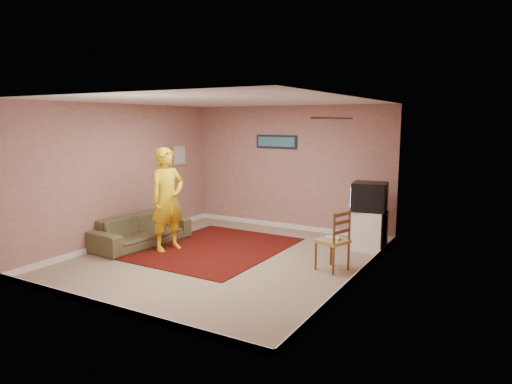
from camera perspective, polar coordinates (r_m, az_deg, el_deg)
The scene contains 26 objects.
ground at distance 7.77m, azimuth -3.96°, elevation -8.27°, with size 5.00×5.00×0.00m, color gray.
wall_back at distance 9.65m, azimuth 4.22°, elevation 2.99°, with size 4.50×0.02×2.60m, color tan.
wall_front at distance 5.61m, azimuth -18.40°, elevation -1.72°, with size 4.50×0.02×2.60m, color tan.
wall_left at distance 8.93m, azimuth -16.17°, elevation 2.18°, with size 0.02×5.00×2.60m, color tan.
wall_right at distance 6.52m, azimuth 12.60°, elevation -0.04°, with size 0.02×5.00×2.60m, color tan.
ceiling at distance 7.43m, azimuth -4.18°, elevation 11.27°, with size 4.50×5.00×0.02m, color silver.
baseboard_back at distance 9.85m, azimuth 4.11°, elevation -4.27°, with size 4.50×0.02×0.10m, color white.
baseboard_front at distance 5.97m, azimuth -17.73°, elevation -13.59°, with size 4.50×0.02×0.10m, color white.
baseboard_left at distance 9.14m, azimuth -15.79°, elevation -5.62°, with size 0.02×5.00×0.10m, color white.
baseboard_right at distance 6.83m, azimuth 12.16°, elevation -10.46°, with size 0.02×5.00×0.10m, color white.
window at distance 5.66m, azimuth 9.89°, elevation 0.23°, with size 0.01×1.10×1.50m, color black.
curtain_sheer at distance 5.56m, azimuth 9.17°, elevation -2.00°, with size 0.01×0.75×2.10m, color white.
curtain_floral at distance 6.21m, azimuth 11.32°, elevation -0.91°, with size 0.01×0.35×2.10m, color beige.
curtain_rod at distance 5.61m, azimuth 9.70°, elevation 9.09°, with size 0.02×0.02×1.40m, color brown.
picture_back at distance 9.71m, azimuth 2.56°, elevation 6.30°, with size 0.95×0.04×0.28m.
picture_left at distance 10.06m, azimuth -9.55°, elevation 4.56°, with size 0.04×0.38×0.42m.
area_rug at distance 8.35m, azimuth -5.14°, elevation -7.00°, with size 2.26×2.83×0.02m, color black.
tv_cabinet at distance 8.39m, azimuth 13.88°, elevation -4.67°, with size 0.56×0.51×0.72m, color white.
crt_tv at distance 8.27m, azimuth 14.00°, elevation -0.55°, with size 0.65×0.60×0.50m.
chair_a at distance 8.28m, azimuth 14.00°, elevation -3.55°, with size 0.40×0.38×0.48m.
dvd_player at distance 8.30m, azimuth 13.98°, elevation -3.95°, with size 0.33×0.24×0.06m, color #A6A6AA.
blue_throw at distance 8.43m, azimuth 14.40°, elevation -2.14°, with size 0.45×0.06×0.47m, color #8FC2EA.
chair_b at distance 7.12m, azimuth 9.56°, elevation -5.15°, with size 0.52×0.54×0.51m.
game_console at distance 7.13m, azimuth 9.55°, elevation -5.71°, with size 0.21×0.16×0.04m, color white.
sofa at distance 8.75m, azimuth -14.09°, elevation -4.67°, with size 1.90×0.74×0.56m, color brown.
person at distance 8.20m, azimuth -10.98°, elevation -0.91°, with size 0.67×0.44×1.83m, color yellow.
Camera 1 is at (4.13, -6.17, 2.29)m, focal length 32.00 mm.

